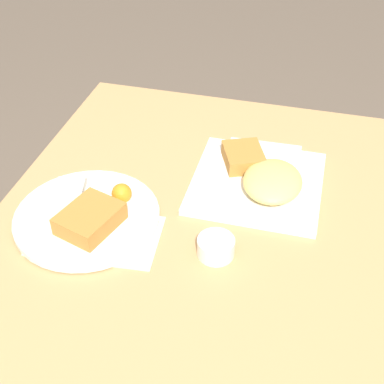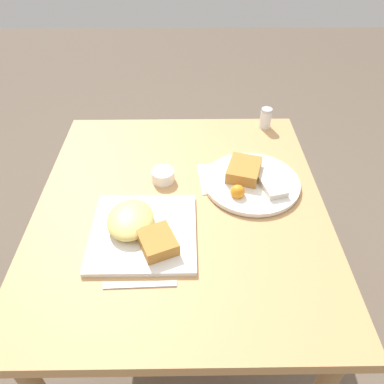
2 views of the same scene
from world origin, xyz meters
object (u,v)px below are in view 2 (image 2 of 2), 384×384
Objects in this scene: plate_square_near at (140,228)px; plate_oval_far at (251,180)px; sauce_ramekin at (163,175)px; salt_shaker at (266,119)px; butter_knife at (140,285)px.

plate_oval_far is at bearing 122.30° from plate_square_near.
plate_square_near reaches higher than plate_oval_far.
plate_square_near is at bearing -57.70° from plate_oval_far.
plate_square_near reaches higher than sauce_ramekin.
salt_shaker is at bearing 130.17° from sauce_ramekin.
sauce_ramekin is at bearing 167.64° from plate_square_near.
salt_shaker reaches higher than sauce_ramekin.
sauce_ramekin is (-0.02, -0.28, 0.00)m from plate_oval_far.
butter_knife is at bearing -5.46° from sauce_ramekin.
salt_shaker reaches higher than plate_square_near.
butter_knife is (0.17, 0.01, -0.02)m from plate_square_near.
plate_square_near is 0.71m from salt_shaker.
plate_square_near is 0.95× the size of plate_oval_far.
plate_oval_far reaches higher than sauce_ramekin.
plate_oval_far reaches higher than butter_knife.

